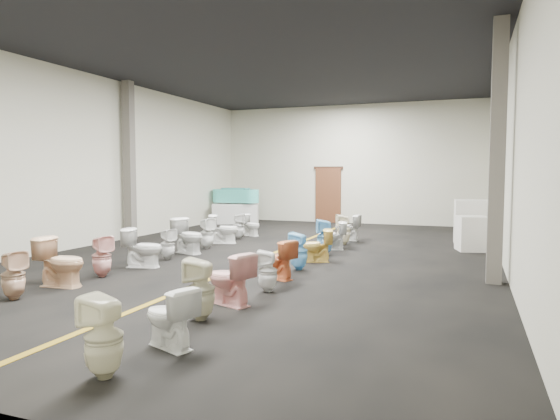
{
  "coord_description": "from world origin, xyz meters",
  "views": [
    {
      "loc": [
        4.32,
        -10.79,
        1.9
      ],
      "look_at": [
        -0.16,
        1.0,
        0.97
      ],
      "focal_mm": 32.0,
      "sensor_mm": 36.0,
      "label": 1
    }
  ],
  "objects_px": {
    "toilet_left_10": "(251,225)",
    "appliance_crate_a": "(472,233)",
    "appliance_crate_d": "(471,218)",
    "appliance_crate_b": "(472,222)",
    "toilet_right_0": "(104,337)",
    "toilet_right_5": "(277,259)",
    "toilet_left_8": "(224,229)",
    "toilet_right_10": "(344,230)",
    "toilet_left_4": "(143,248)",
    "toilet_right_4": "(268,271)",
    "toilet_left_6": "(188,236)",
    "toilet_right_11": "(347,228)",
    "toilet_left_5": "(168,244)",
    "bathtub": "(236,195)",
    "toilet_right_9": "(332,236)",
    "toilet_left_3": "(102,256)",
    "toilet_left_2": "(61,262)",
    "toilet_right_8": "(325,237)",
    "display_table": "(236,214)",
    "toilet_right_2": "(201,289)",
    "toilet_right_1": "(169,317)",
    "toilet_left_9": "(239,226)",
    "toilet_right_6": "(299,251)",
    "toilet_right_3": "(229,278)",
    "toilet_left_7": "(207,233)",
    "appliance_crate_c": "(471,224)",
    "toilet_right_7": "(316,246)",
    "toilet_left_1": "(13,275)"
  },
  "relations": [
    {
      "from": "toilet_left_6",
      "to": "toilet_left_2",
      "type": "bearing_deg",
      "value": -164.69
    },
    {
      "from": "toilet_left_4",
      "to": "toilet_right_4",
      "type": "xyz_separation_m",
      "value": [
        3.16,
        -1.07,
        -0.06
      ]
    },
    {
      "from": "appliance_crate_b",
      "to": "toilet_right_0",
      "type": "distance_m",
      "value": 11.11
    },
    {
      "from": "appliance_crate_c",
      "to": "toilet_right_7",
      "type": "height_order",
      "value": "appliance_crate_c"
    },
    {
      "from": "toilet_left_2",
      "to": "toilet_right_8",
      "type": "distance_m",
      "value": 5.74
    },
    {
      "from": "toilet_right_2",
      "to": "toilet_right_5",
      "type": "height_order",
      "value": "toilet_right_2"
    },
    {
      "from": "toilet_left_3",
      "to": "toilet_right_2",
      "type": "xyz_separation_m",
      "value": [
        3.06,
        -1.73,
        0.02
      ]
    },
    {
      "from": "display_table",
      "to": "toilet_right_11",
      "type": "bearing_deg",
      "value": -32.68
    },
    {
      "from": "toilet_right_0",
      "to": "toilet_right_5",
      "type": "distance_m",
      "value": 4.65
    },
    {
      "from": "toilet_left_3",
      "to": "toilet_right_4",
      "type": "height_order",
      "value": "toilet_left_3"
    },
    {
      "from": "bathtub",
      "to": "toilet_left_10",
      "type": "distance_m",
      "value": 3.94
    },
    {
      "from": "toilet_right_10",
      "to": "toilet_right_3",
      "type": "bearing_deg",
      "value": -25.06
    },
    {
      "from": "toilet_left_6",
      "to": "toilet_right_7",
      "type": "height_order",
      "value": "toilet_left_6"
    },
    {
      "from": "toilet_right_2",
      "to": "toilet_right_7",
      "type": "relative_size",
      "value": 1.15
    },
    {
      "from": "toilet_left_5",
      "to": "bathtub",
      "type": "bearing_deg",
      "value": 33.41
    },
    {
      "from": "toilet_left_7",
      "to": "toilet_right_0",
      "type": "height_order",
      "value": "toilet_right_0"
    },
    {
      "from": "toilet_left_2",
      "to": "toilet_right_10",
      "type": "bearing_deg",
      "value": -31.82
    },
    {
      "from": "toilet_left_8",
      "to": "toilet_right_5",
      "type": "relative_size",
      "value": 1.1
    },
    {
      "from": "toilet_left_9",
      "to": "toilet_right_11",
      "type": "distance_m",
      "value": 3.11
    },
    {
      "from": "toilet_left_10",
      "to": "appliance_crate_a",
      "type": "bearing_deg",
      "value": -78.08
    },
    {
      "from": "bathtub",
      "to": "toilet_right_0",
      "type": "bearing_deg",
      "value": -69.6
    },
    {
      "from": "appliance_crate_b",
      "to": "toilet_left_6",
      "type": "xyz_separation_m",
      "value": [
        -6.3,
        -4.04,
        -0.18
      ]
    },
    {
      "from": "appliance_crate_b",
      "to": "toilet_right_11",
      "type": "relative_size",
      "value": 1.61
    },
    {
      "from": "appliance_crate_b",
      "to": "toilet_left_8",
      "type": "distance_m",
      "value": 6.67
    },
    {
      "from": "toilet_left_9",
      "to": "toilet_right_10",
      "type": "relative_size",
      "value": 0.93
    },
    {
      "from": "toilet_right_2",
      "to": "toilet_right_11",
      "type": "xyz_separation_m",
      "value": [
        0.0,
        8.26,
        -0.04
      ]
    },
    {
      "from": "appliance_crate_d",
      "to": "toilet_left_10",
      "type": "relative_size",
      "value": 1.58
    },
    {
      "from": "toilet_right_1",
      "to": "toilet_right_5",
      "type": "height_order",
      "value": "toilet_right_5"
    },
    {
      "from": "display_table",
      "to": "toilet_left_7",
      "type": "distance_m",
      "value": 6.43
    },
    {
      "from": "toilet_left_4",
      "to": "toilet_right_9",
      "type": "height_order",
      "value": "toilet_left_4"
    },
    {
      "from": "appliance_crate_a",
      "to": "toilet_left_8",
      "type": "bearing_deg",
      "value": -170.87
    },
    {
      "from": "appliance_crate_b",
      "to": "toilet_left_7",
      "type": "bearing_deg",
      "value": -152.52
    },
    {
      "from": "toilet_right_0",
      "to": "toilet_right_10",
      "type": "relative_size",
      "value": 0.96
    },
    {
      "from": "toilet_left_1",
      "to": "toilet_right_2",
      "type": "height_order",
      "value": "toilet_right_2"
    },
    {
      "from": "bathtub",
      "to": "toilet_left_9",
      "type": "height_order",
      "value": "bathtub"
    },
    {
      "from": "appliance_crate_c",
      "to": "toilet_right_5",
      "type": "distance_m",
      "value": 7.62
    },
    {
      "from": "toilet_right_2",
      "to": "toilet_right_1",
      "type": "bearing_deg",
      "value": 1.96
    },
    {
      "from": "bathtub",
      "to": "toilet_left_8",
      "type": "distance_m",
      "value": 5.49
    },
    {
      "from": "toilet_left_1",
      "to": "toilet_left_7",
      "type": "distance_m",
      "value": 5.54
    },
    {
      "from": "toilet_left_2",
      "to": "toilet_left_10",
      "type": "distance_m",
      "value": 7.4
    },
    {
      "from": "toilet_right_6",
      "to": "toilet_right_3",
      "type": "bearing_deg",
      "value": 0.19
    },
    {
      "from": "toilet_left_7",
      "to": "toilet_right_8",
      "type": "bearing_deg",
      "value": -62.63
    },
    {
      "from": "toilet_right_2",
      "to": "toilet_right_0",
      "type": "bearing_deg",
      "value": -6.33
    },
    {
      "from": "appliance_crate_c",
      "to": "toilet_right_6",
      "type": "relative_size",
      "value": 1.21
    },
    {
      "from": "appliance_crate_d",
      "to": "toilet_left_9",
      "type": "relative_size",
      "value": 1.38
    },
    {
      "from": "appliance_crate_a",
      "to": "appliance_crate_b",
      "type": "xyz_separation_m",
      "value": [
        0.0,
        1.2,
        0.17
      ]
    },
    {
      "from": "toilet_right_0",
      "to": "toilet_right_8",
      "type": "xyz_separation_m",
      "value": [
        -0.0,
        7.52,
        0.03
      ]
    },
    {
      "from": "toilet_right_11",
      "to": "toilet_left_4",
      "type": "bearing_deg",
      "value": -25.04
    },
    {
      "from": "toilet_right_7",
      "to": "toilet_right_8",
      "type": "bearing_deg",
      "value": 159.52
    },
    {
      "from": "bathtub",
      "to": "toilet_right_2",
      "type": "distance_m",
      "value": 12.62
    }
  ]
}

